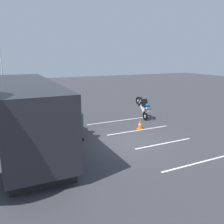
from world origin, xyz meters
TOP-DOWN VIEW (x-y plane):
  - ground_plane at (0.00, 0.00)m, footprint 80.00×80.00m
  - tour_bus at (1.72, 4.81)m, footprint 9.84×2.68m
  - spectator_far_left at (1.33, 2.28)m, footprint 0.57×0.33m
  - spectator_left at (2.18, 2.22)m, footprint 0.58×0.34m
  - spectator_centre at (3.00, 2.34)m, footprint 0.57×0.32m
  - parked_motorcycle_silver at (0.79, 2.92)m, footprint 2.05×0.58m
  - stunt_motorcycle at (3.69, -3.19)m, footprint 2.05×0.59m
  - flagpole at (8.65, 5.67)m, footprint 0.78×0.36m
  - traffic_cone at (1.71, -1.72)m, footprint 0.34×0.34m
  - bay_line_a at (-3.48, -1.52)m, footprint 0.16×4.11m
  - bay_line_b at (-0.98, -1.52)m, footprint 0.15×3.51m
  - bay_line_c at (1.52, -1.52)m, footprint 0.16×4.28m
  - bay_line_d at (4.02, -1.52)m, footprint 0.17×4.98m

SIDE VIEW (x-z plane):
  - ground_plane at x=0.00m, z-range 0.00..0.00m
  - bay_line_a at x=-3.48m, z-range 0.00..0.01m
  - bay_line_b at x=-0.98m, z-range 0.00..0.01m
  - bay_line_c at x=1.52m, z-range 0.00..0.01m
  - bay_line_d at x=4.02m, z-range 0.00..0.01m
  - traffic_cone at x=1.71m, z-range -0.01..0.62m
  - parked_motorcycle_silver at x=0.79m, z-range -0.01..0.97m
  - stunt_motorcycle at x=3.69m, z-range 0.17..1.80m
  - spectator_centre at x=3.00m, z-range 0.15..1.83m
  - spectator_left at x=2.18m, z-range 0.17..1.88m
  - spectator_far_left at x=1.33m, z-range 0.18..1.98m
  - tour_bus at x=1.72m, z-range 0.02..3.27m
  - flagpole at x=8.65m, z-range -0.04..7.26m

